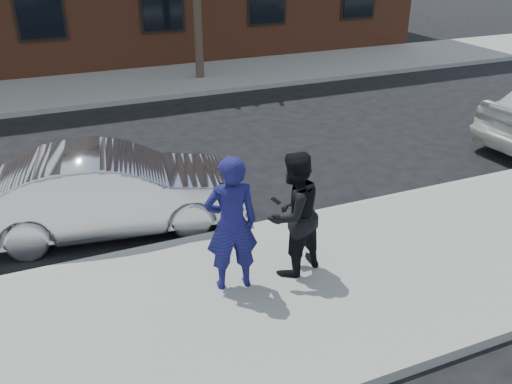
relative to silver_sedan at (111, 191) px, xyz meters
name	(u,v)px	position (x,y,z in m)	size (l,w,h in m)	color
ground	(123,330)	(-0.35, -2.57, -0.68)	(100.00, 100.00, 0.00)	black
near_sidewalk	(127,338)	(-0.35, -2.82, -0.61)	(50.00, 3.50, 0.15)	gray
near_curb	(103,260)	(-0.35, -1.02, -0.61)	(50.00, 0.10, 0.15)	#999691
far_sidewalk	(51,92)	(-0.35, 8.68, -0.61)	(50.00, 3.50, 0.15)	gray
far_curb	(57,109)	(-0.35, 6.88, -0.61)	(50.00, 0.10, 0.15)	#999691
silver_sedan	(111,191)	(0.00, 0.00, 0.00)	(1.45, 4.15, 1.37)	silver
man_hoodie	(231,224)	(1.15, -2.42, 0.40)	(0.74, 0.57, 1.86)	navy
man_peacoat	(293,214)	(2.03, -2.40, 0.34)	(1.02, 0.91, 1.75)	black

